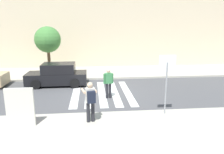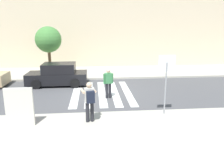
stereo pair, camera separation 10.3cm
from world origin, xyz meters
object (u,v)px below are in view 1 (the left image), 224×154
stop_sign (167,71)px  street_tree_west (48,40)px  photographer_with_backpack (90,99)px  pedestrian_crossing (108,82)px  parked_car_black (58,75)px  advertising_board (20,107)px

stop_sign → street_tree_west: size_ratio=0.70×
stop_sign → photographer_with_backpack: size_ratio=1.58×
stop_sign → pedestrian_crossing: size_ratio=1.58×
pedestrian_crossing → parked_car_black: pedestrian_crossing is taller
pedestrian_crossing → advertising_board: (-3.81, -3.54, -0.03)m
advertising_board → stop_sign: bearing=6.6°
photographer_with_backpack → advertising_board: size_ratio=1.08×
pedestrian_crossing → street_tree_west: bearing=126.3°
stop_sign → street_tree_west: street_tree_west is taller
street_tree_west → stop_sign: bearing=-52.4°
photographer_with_backpack → parked_car_black: photographer_with_backpack is taller
pedestrian_crossing → advertising_board: size_ratio=1.08×
stop_sign → pedestrian_crossing: (-2.38, 2.82, -1.15)m
stop_sign → parked_car_black: size_ratio=0.66×
pedestrian_crossing → street_tree_west: 7.62m
photographer_with_backpack → parked_car_black: bearing=109.3°
photographer_with_backpack → parked_car_black: size_ratio=0.42×
parked_car_black → pedestrian_crossing: bearing=-43.2°
stop_sign → parked_car_black: stop_sign is taller
street_tree_west → advertising_board: bearing=-86.7°
stop_sign → parked_car_black: (-5.69, 5.93, -1.40)m
parked_car_black → advertising_board: (-0.50, -6.65, 0.21)m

